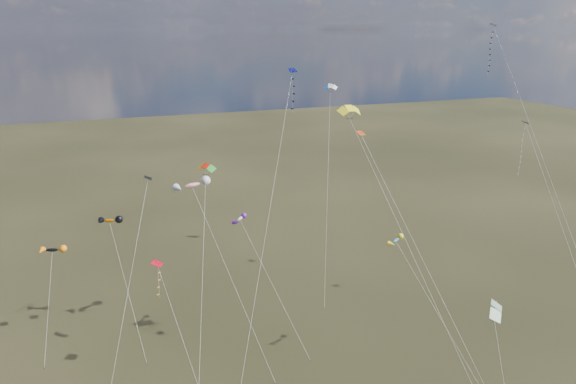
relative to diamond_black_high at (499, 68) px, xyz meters
name	(u,v)px	position (x,y,z in m)	size (l,w,h in m)	color
diamond_black_high	(499,68)	(0.00, 0.00, 0.00)	(2.37, 29.68, 37.78)	black
diamond_navy_tall	(288,116)	(-30.89, -4.31, -3.94)	(13.67, 18.86, 33.11)	#090A43
diamond_black_mid	(137,240)	(-46.98, -0.10, -17.25)	(7.84, 14.65, 21.04)	black
diamond_red_low	(161,285)	(-45.25, -4.17, -21.03)	(3.82, 9.65, 13.78)	#B40918
diamond_navy_right	(525,157)	(0.99, -5.51, -10.79)	(3.94, 14.25, 26.00)	#100C54
diamond_orange_center	(409,232)	(-22.41, -15.32, -14.00)	(8.04, 19.52, 27.21)	#C13910
parafoil_yellow	(351,110)	(-25.14, -7.36, -3.15)	(6.25, 25.01, 29.93)	yellow
parafoil_blue_white	(330,87)	(-14.37, 20.63, -4.02)	(9.81, 19.07, 29.04)	blue
parafoil_striped	(496,306)	(-19.88, -24.93, -17.42)	(3.97, 10.21, 15.62)	gold
parafoil_tricolor	(205,168)	(-39.67, -3.25, -8.96)	(5.95, 14.66, 24.00)	gold
novelty_black_orange	(52,250)	(-56.41, 8.22, -20.49)	(3.54, 7.36, 12.34)	black
novelty_orange_black	(110,221)	(-49.57, 9.43, -18.08)	(3.78, 11.79, 14.82)	#C56001
novelty_white_purple	(241,220)	(-35.10, 0.40, -16.62)	(6.97, 9.18, 16.11)	silver
novelty_redwhite_stripe	(193,185)	(-39.74, 4.88, -13.19)	(7.59, 16.24, 19.84)	red
novelty_blue_yellow	(397,241)	(-20.18, -9.89, -17.49)	(7.46, 10.11, 15.28)	blue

